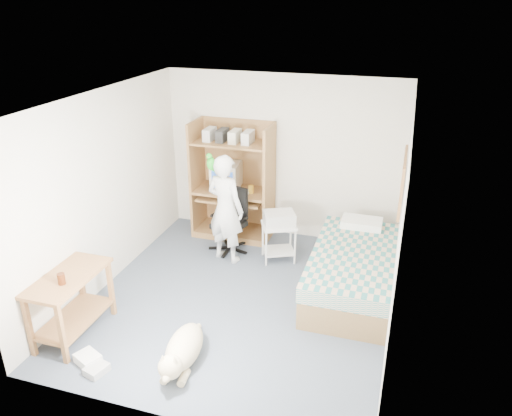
% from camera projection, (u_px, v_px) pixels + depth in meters
% --- Properties ---
extents(floor, '(4.00, 4.00, 0.00)m').
position_uv_depth(floor, '(241.00, 299.00, 6.27)').
color(floor, '#45515E').
rests_on(floor, ground).
extents(wall_back, '(3.60, 0.02, 2.50)m').
position_uv_depth(wall_back, '(283.00, 158.00, 7.53)').
color(wall_back, beige).
rests_on(wall_back, floor).
extents(wall_right, '(0.02, 4.00, 2.50)m').
position_uv_depth(wall_right, '(400.00, 228.00, 5.29)').
color(wall_right, beige).
rests_on(wall_right, floor).
extents(wall_left, '(0.02, 4.00, 2.50)m').
position_uv_depth(wall_left, '(104.00, 191.00, 6.27)').
color(wall_left, beige).
rests_on(wall_left, floor).
extents(ceiling, '(3.60, 4.00, 0.02)m').
position_uv_depth(ceiling, '(238.00, 100.00, 5.28)').
color(ceiling, white).
rests_on(ceiling, wall_back).
extents(computer_hutch, '(1.20, 0.63, 1.80)m').
position_uv_depth(computer_hutch, '(234.00, 185.00, 7.66)').
color(computer_hutch, brown).
rests_on(computer_hutch, floor).
extents(bed, '(1.02, 2.02, 0.66)m').
position_uv_depth(bed, '(353.00, 271.00, 6.35)').
color(bed, brown).
rests_on(bed, floor).
extents(side_desk, '(0.50, 1.00, 0.75)m').
position_uv_depth(side_desk, '(71.00, 296.00, 5.45)').
color(side_desk, brown).
rests_on(side_desk, floor).
extents(corkboard, '(0.04, 0.94, 0.66)m').
position_uv_depth(corkboard, '(403.00, 182.00, 6.00)').
color(corkboard, olive).
rests_on(corkboard, wall_right).
extents(office_chair, '(0.53, 0.54, 0.94)m').
position_uv_depth(office_chair, '(231.00, 228.00, 7.37)').
color(office_chair, black).
rests_on(office_chair, floor).
extents(person, '(0.65, 0.52, 1.56)m').
position_uv_depth(person, '(226.00, 209.00, 6.92)').
color(person, silver).
rests_on(person, floor).
extents(parrot, '(0.11, 0.20, 0.32)m').
position_uv_depth(parrot, '(211.00, 163.00, 6.73)').
color(parrot, '#16981A').
rests_on(parrot, person).
extents(dog, '(0.41, 1.06, 0.40)m').
position_uv_depth(dog, '(182.00, 350.00, 5.11)').
color(dog, beige).
rests_on(dog, floor).
extents(printer_cart, '(0.58, 0.53, 0.56)m').
position_uv_depth(printer_cart, '(279.00, 236.00, 7.06)').
color(printer_cart, silver).
rests_on(printer_cart, floor).
extents(printer, '(0.52, 0.47, 0.18)m').
position_uv_depth(printer, '(279.00, 218.00, 6.95)').
color(printer, '#B6B6B1').
rests_on(printer, printer_cart).
extents(crt_monitor, '(0.44, 0.46, 0.39)m').
position_uv_depth(crt_monitor, '(226.00, 175.00, 7.64)').
color(crt_monitor, beige).
rests_on(crt_monitor, computer_hutch).
extents(keyboard, '(0.46, 0.21, 0.03)m').
position_uv_depth(keyboard, '(233.00, 198.00, 7.57)').
color(keyboard, beige).
rests_on(keyboard, computer_hutch).
extents(pencil_cup, '(0.08, 0.08, 0.12)m').
position_uv_depth(pencil_cup, '(251.00, 189.00, 7.50)').
color(pencil_cup, gold).
rests_on(pencil_cup, computer_hutch).
extents(drink_glass, '(0.08, 0.08, 0.12)m').
position_uv_depth(drink_glass, '(61.00, 279.00, 5.18)').
color(drink_glass, '#421C0A').
rests_on(drink_glass, side_desk).
extents(floor_box_a, '(0.31, 0.29, 0.10)m').
position_uv_depth(floor_box_a, '(88.00, 359.00, 5.17)').
color(floor_box_a, white).
rests_on(floor_box_a, floor).
extents(floor_box_b, '(0.23, 0.26, 0.08)m').
position_uv_depth(floor_box_b, '(97.00, 370.00, 5.04)').
color(floor_box_b, '#B0AFAB').
rests_on(floor_box_b, floor).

